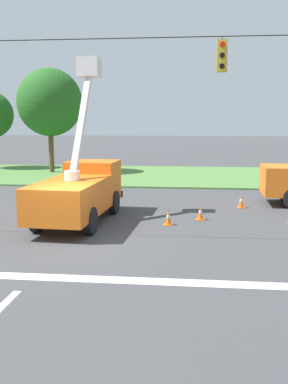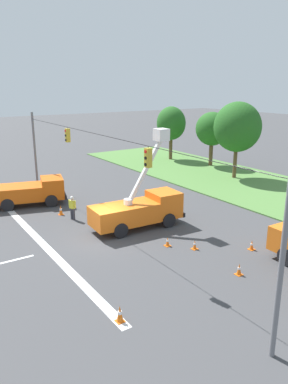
# 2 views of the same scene
# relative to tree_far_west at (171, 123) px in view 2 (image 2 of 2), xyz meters

# --- Properties ---
(ground_plane) EXTENTS (200.00, 200.00, 0.00)m
(ground_plane) POSITION_rel_tree_far_west_xyz_m (18.35, -19.44, -4.70)
(ground_plane) COLOR #424244
(grass_verge) EXTENTS (56.00, 12.00, 0.10)m
(grass_verge) POSITION_rel_tree_far_west_xyz_m (18.35, -1.44, -4.65)
(grass_verge) COLOR #517F3D
(grass_verge) RESTS_ON ground
(lane_markings) EXTENTS (17.60, 15.25, 0.01)m
(lane_markings) POSITION_rel_tree_far_west_xyz_m (18.35, -24.52, -4.70)
(lane_markings) COLOR silver
(lane_markings) RESTS_ON ground
(signal_gantry) EXTENTS (26.20, 0.33, 7.20)m
(signal_gantry) POSITION_rel_tree_far_west_xyz_m (18.33, -19.44, -0.45)
(signal_gantry) COLOR slate
(signal_gantry) RESTS_ON ground
(tree_far_west) EXTENTS (3.99, 3.52, 6.85)m
(tree_far_west) POSITION_rel_tree_far_west_xyz_m (0.00, 0.00, 0.00)
(tree_far_west) COLOR brown
(tree_far_west) RESTS_ON ground
(tree_west) EXTENTS (4.16, 3.61, 6.44)m
(tree_west) POSITION_rel_tree_far_west_xyz_m (5.81, 1.61, -0.26)
(tree_west) COLOR brown
(tree_west) RESTS_ON ground
(tree_centre) EXTENTS (4.89, 4.67, 7.88)m
(tree_centre) POSITION_rel_tree_far_west_xyz_m (11.76, -0.63, 0.64)
(tree_centre) COLOR brown
(tree_centre) RESTS_ON ground
(utility_truck_bucket_lift) EXTENTS (2.59, 6.60, 6.67)m
(utility_truck_bucket_lift) POSITION_rel_tree_far_west_xyz_m (17.99, -16.47, -3.34)
(utility_truck_bucket_lift) COLOR orange
(utility_truck_bucket_lift) RESTS_ON ground
(utility_truck_support_near) EXTENTS (3.93, 6.30, 2.14)m
(utility_truck_support_near) POSITION_rel_tree_far_west_xyz_m (8.83, -21.17, -3.57)
(utility_truck_support_near) COLOR #D6560F
(utility_truck_support_near) RESTS_ON ground
(road_worker) EXTENTS (0.60, 0.38, 1.77)m
(road_worker) POSITION_rel_tree_far_west_xyz_m (14.00, -19.72, -3.70)
(road_worker) COLOR #383842
(road_worker) RESTS_ON ground
(traffic_cone_foreground_left) EXTENTS (0.36, 0.36, 0.60)m
(traffic_cone_foreground_left) POSITION_rel_tree_far_west_xyz_m (21.58, -16.80, -4.42)
(traffic_cone_foreground_left) COLOR orange
(traffic_cone_foreground_left) RESTS_ON ground
(traffic_cone_foreground_right) EXTENTS (0.36, 0.36, 0.74)m
(traffic_cone_foreground_right) POSITION_rel_tree_far_west_xyz_m (12.56, -20.07, -4.34)
(traffic_cone_foreground_right) COLOR orange
(traffic_cone_foreground_right) RESTS_ON ground
(traffic_cone_near_bucket) EXTENTS (0.36, 0.36, 0.61)m
(traffic_cone_near_bucket) POSITION_rel_tree_far_west_xyz_m (24.79, -12.94, -4.41)
(traffic_cone_near_bucket) COLOR orange
(traffic_cone_near_bucket) RESTS_ON ground
(traffic_cone_lane_edge_a) EXTENTS (0.36, 0.36, 0.64)m
(traffic_cone_lane_edge_a) POSITION_rel_tree_far_west_xyz_m (26.51, -15.89, -4.39)
(traffic_cone_lane_edge_a) COLOR orange
(traffic_cone_lane_edge_a) RESTS_ON ground
(traffic_cone_lane_edge_b) EXTENTS (0.36, 0.36, 0.59)m
(traffic_cone_lane_edge_b) POSITION_rel_tree_far_west_xyz_m (22.85, -15.73, -4.42)
(traffic_cone_lane_edge_b) COLOR orange
(traffic_cone_lane_edge_b) RESTS_ON ground
(traffic_cone_far_right) EXTENTS (0.36, 0.36, 0.74)m
(traffic_cone_far_right) POSITION_rel_tree_far_west_xyz_m (26.54, -23.02, -4.34)
(traffic_cone_far_right) COLOR orange
(traffic_cone_far_right) RESTS_ON ground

